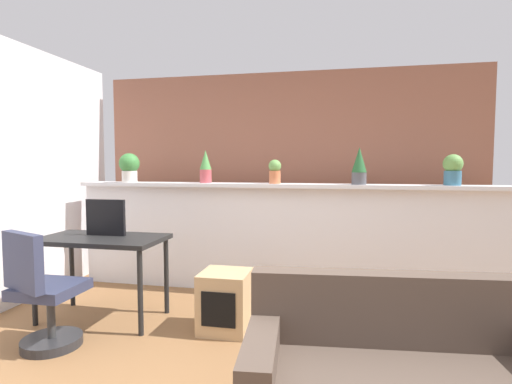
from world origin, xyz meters
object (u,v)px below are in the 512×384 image
(potted_plant_2, at_px, (275,171))
(potted_plant_4, at_px, (453,169))
(potted_plant_0, at_px, (129,167))
(potted_plant_1, at_px, (206,167))
(desk, at_px, (102,246))
(tv_monitor, at_px, (106,217))
(potted_plant_3, at_px, (359,166))
(side_cube_shelf, at_px, (225,301))
(office_chair, at_px, (43,299))

(potted_plant_2, distance_m, potted_plant_4, 1.76)
(potted_plant_2, bearing_deg, potted_plant_4, 0.61)
(potted_plant_0, height_order, potted_plant_1, potted_plant_1)
(potted_plant_0, xyz_separation_m, desk, (0.28, -1.00, -0.71))
(desk, xyz_separation_m, tv_monitor, (-0.01, 0.08, 0.25))
(potted_plant_0, xyz_separation_m, potted_plant_3, (2.55, 0.01, 0.01))
(desk, height_order, side_cube_shelf, desk)
(potted_plant_4, height_order, side_cube_shelf, potted_plant_4)
(potted_plant_1, xyz_separation_m, potted_plant_2, (0.79, -0.04, -0.05))
(potted_plant_3, xyz_separation_m, desk, (-2.27, -1.01, -0.72))
(potted_plant_1, bearing_deg, office_chair, -112.97)
(potted_plant_2, height_order, desk, potted_plant_2)
(potted_plant_2, distance_m, tv_monitor, 1.74)
(potted_plant_1, relative_size, tv_monitor, 0.96)
(potted_plant_4, relative_size, desk, 0.28)
(potted_plant_0, bearing_deg, tv_monitor, -73.48)
(tv_monitor, relative_size, side_cube_shelf, 0.75)
(desk, distance_m, office_chair, 0.69)
(potted_plant_1, bearing_deg, potted_plant_4, -0.44)
(desk, bearing_deg, potted_plant_3, 24.04)
(potted_plant_4, distance_m, side_cube_shelf, 2.52)
(desk, relative_size, office_chair, 1.21)
(potted_plant_3, height_order, office_chair, potted_plant_3)
(potted_plant_1, xyz_separation_m, potted_plant_4, (2.54, -0.02, -0.02))
(potted_plant_2, relative_size, side_cube_shelf, 0.51)
(potted_plant_4, xyz_separation_m, office_chair, (-3.25, -1.66, -0.96))
(potted_plant_3, height_order, side_cube_shelf, potted_plant_3)
(office_chair, height_order, side_cube_shelf, office_chair)
(potted_plant_1, relative_size, potted_plant_3, 0.95)
(potted_plant_1, bearing_deg, potted_plant_3, -1.50)
(office_chair, xyz_separation_m, side_cube_shelf, (1.24, 0.60, -0.14))
(side_cube_shelf, bearing_deg, potted_plant_1, 116.29)
(desk, height_order, office_chair, office_chair)
(tv_monitor, bearing_deg, desk, -85.68)
(potted_plant_2, xyz_separation_m, side_cube_shelf, (-0.25, -1.04, -1.08))
(potted_plant_1, xyz_separation_m, desk, (-0.62, -1.06, -0.71))
(office_chair, bearing_deg, potted_plant_3, 34.69)
(potted_plant_0, bearing_deg, potted_plant_2, 0.52)
(potted_plant_0, distance_m, potted_plant_2, 1.68)
(desk, bearing_deg, potted_plant_0, 105.58)
(potted_plant_1, distance_m, side_cube_shelf, 1.64)
(potted_plant_2, xyz_separation_m, tv_monitor, (-1.41, -0.94, -0.41))
(potted_plant_2, distance_m, desk, 1.86)
(potted_plant_3, bearing_deg, office_chair, -145.31)
(potted_plant_3, bearing_deg, desk, -155.96)
(side_cube_shelf, bearing_deg, potted_plant_2, 76.27)
(desk, xyz_separation_m, side_cube_shelf, (1.15, -0.02, -0.42))
(potted_plant_1, height_order, desk, potted_plant_1)
(potted_plant_3, height_order, tv_monitor, potted_plant_3)
(potted_plant_2, xyz_separation_m, potted_plant_3, (0.87, -0.00, 0.06))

